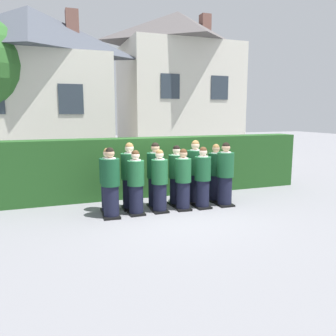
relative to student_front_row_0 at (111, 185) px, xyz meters
The scene contains 16 objects.
ground_plane 1.71m from the student_front_row_0, ahead, with size 60.00×60.00×0.00m, color slate.
student_front_row_0 is the anchor object (origin of this frame).
student_front_row_1 0.61m from the student_front_row_0, ahead, with size 0.41×0.46×1.56m.
student_front_row_2 1.22m from the student_front_row_0, ahead, with size 0.40×0.45×1.56m.
student_front_row_3 1.83m from the student_front_row_0, ahead, with size 0.40×0.47×1.55m.
student_front_row_4 2.37m from the student_front_row_0, ahead, with size 0.41×0.50×1.58m.
student_front_row_5 3.02m from the student_front_row_0, ahead, with size 0.44×0.49×1.68m.
student_rear_row_0 0.50m from the student_front_row_0, 86.43° to the left, with size 0.41×0.46×1.59m.
student_rear_row_1 0.81m from the student_front_row_0, 43.09° to the left, with size 0.44×0.51×1.70m.
student_rear_row_2 1.35m from the student_front_row_0, 21.65° to the left, with size 0.44×0.54×1.69m.
student_rear_row_3 1.91m from the student_front_row_0, 15.27° to the left, with size 0.42×0.51×1.60m.
student_rear_row_4 2.45m from the student_front_row_0, 12.69° to the left, with size 0.45×0.51×1.71m.
student_rear_row_5 3.05m from the student_front_row_0, ahead, with size 0.41×0.51×1.59m.
hedge 2.38m from the student_front_row_0, 50.51° to the left, with size 9.85×0.70×1.72m.
school_building_main 10.98m from the student_front_row_0, 59.84° to the left, with size 5.90×4.72×7.51m.
school_building_annex 7.81m from the student_front_row_0, 103.50° to the left, with size 6.32×3.43×6.53m.
Camera 1 is at (-2.88, -7.62, 2.41)m, focal length 35.89 mm.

